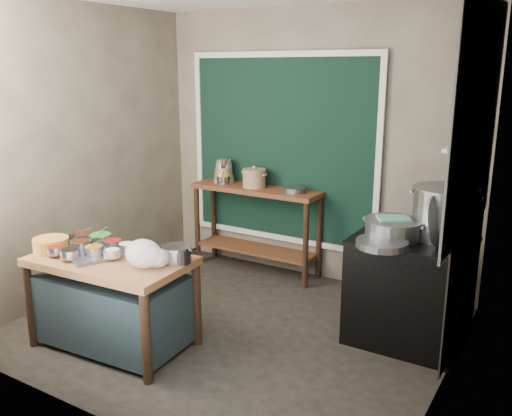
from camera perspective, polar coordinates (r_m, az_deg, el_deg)
The scene contains 30 objects.
floor at distance 4.84m, azimuth -2.39°, elevation -12.54°, with size 3.50×3.00×0.02m, color #2E2923.
back_wall at distance 5.68m, azimuth 5.99°, elevation 6.44°, with size 3.50×0.02×2.80m, color gray.
left_wall at distance 5.55m, azimuth -17.93°, elevation 5.62°, with size 0.02×3.00×2.80m, color gray.
right_wall at distance 3.72m, azimuth 20.58°, elevation 1.33°, with size 0.02×3.00×2.80m, color gray.
curtain_panel at distance 5.81m, azimuth 2.67°, elevation 6.18°, with size 2.10×0.02×1.90m, color black.
curtain_frame at distance 5.80m, azimuth 2.62°, elevation 6.17°, with size 2.22×0.03×2.02m, color beige, non-canonical shape.
tile_panel at distance 4.19m, azimuth 22.28°, elevation 8.82°, with size 0.02×1.70×1.70m, color #B2B2AA.
soot_patch at distance 4.53m, azimuth 21.17°, elevation -5.70°, with size 0.01×1.30×1.30m, color black.
wall_shelf at distance 4.53m, azimuth 21.31°, elevation 6.06°, with size 0.22×0.70×0.03m, color beige.
prep_table at distance 4.54m, azimuth -14.77°, elevation -9.54°, with size 1.25×0.72×0.75m, color #9A6038.
back_counter at distance 5.94m, azimuth -0.00°, elevation -2.28°, with size 1.45×0.40×0.95m, color brown.
stove_block at distance 4.61m, azimuth 15.82°, elevation -8.57°, with size 0.90×0.68×0.85m, color black.
stove_top at distance 4.46m, azimuth 16.21°, elevation -3.35°, with size 0.92×0.69×0.03m, color black.
condiment_tray at distance 4.56m, azimuth -17.01°, elevation -4.37°, with size 0.56×0.40×0.03m, color gray.
condiment_bowls at distance 4.58m, azimuth -17.14°, elevation -3.68°, with size 0.69×0.54×0.08m.
yellow_basin at distance 4.70m, azimuth -20.77°, elevation -3.61°, with size 0.28×0.28×0.11m, color #BF8027.
saucepan at distance 4.18m, azimuth -8.33°, elevation -4.82°, with size 0.24×0.24×0.13m, color gray, non-canonical shape.
plastic_bag_a at distance 4.11m, azimuth -11.79°, elevation -4.72°, with size 0.29×0.24×0.21m, color white.
plastic_bag_b at distance 4.10m, azimuth -10.39°, elevation -5.18°, with size 0.19×0.16×0.15m, color white.
bowl_stack at distance 6.06m, azimuth -3.40°, elevation 3.76°, with size 0.23×0.23×0.26m.
utensil_cup at distance 5.99m, azimuth -3.45°, elevation 2.97°, with size 0.15×0.15×0.09m, color gray.
ceramic_crock at distance 5.80m, azimuth -0.20°, elevation 3.07°, with size 0.26×0.26×0.18m, color #9C7555, non-canonical shape.
wide_bowl at distance 5.57m, azimuth 4.09°, elevation 1.92°, with size 0.22×0.22×0.06m, color gray.
stock_pot at distance 4.51m, azimuth 19.22°, elevation -0.48°, with size 0.53×0.53×0.41m, color gray, non-canonical shape.
pot_lid at distance 4.31m, azimuth 18.52°, elevation -1.25°, with size 0.40×0.40×0.02m, color gray.
steamer at distance 4.42m, azimuth 14.21°, elevation -2.12°, with size 0.47×0.47×0.15m, color gray, non-canonical shape.
green_cloth at distance 4.40m, azimuth 14.27°, elevation -1.06°, with size 0.24×0.19×0.02m, color #5CA38E.
shallow_pan at distance 4.20m, azimuth 13.12°, elevation -3.68°, with size 0.39×0.39×0.05m, color gray.
shelf_bowl_stack at distance 4.50m, azimuth 21.35°, elevation 6.96°, with size 0.16×0.16×0.13m.
shelf_bowl_green at distance 4.78m, azimuth 21.92°, elevation 6.89°, with size 0.15×0.15×0.05m, color gray.
Camera 1 is at (2.41, -3.58, 2.19)m, focal length 38.00 mm.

